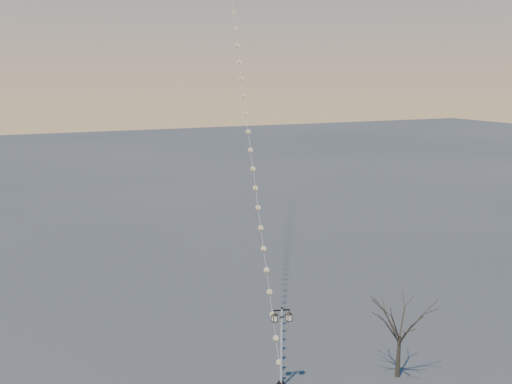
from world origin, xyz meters
TOP-DOWN VIEW (x-y plane):
  - street_lamp at (-1.02, 2.34)m, footprint 1.11×0.61m
  - bare_tree at (5.26, 0.70)m, footprint 2.66×2.66m

SIDE VIEW (x-z plane):
  - street_lamp at x=-1.02m, z-range 0.24..4.74m
  - bare_tree at x=5.26m, z-range 0.86..5.28m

